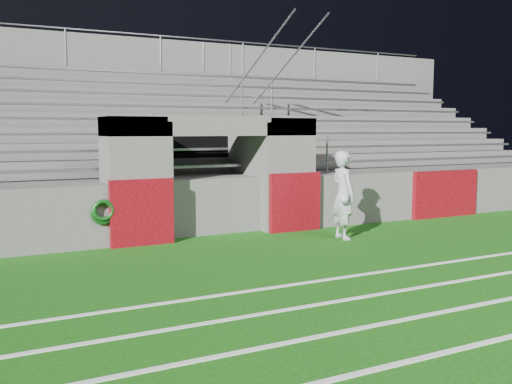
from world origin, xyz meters
TOP-DOWN VIEW (x-y plane):
  - ground at (0.00, 0.00)m, footprint 90.00×90.00m
  - stadium_structure at (0.00, 7.97)m, footprint 26.00×8.48m
  - goalkeeper_with_ball at (2.23, 1.67)m, footprint 0.55×0.76m
  - hose_coil at (-2.57, 2.93)m, footprint 0.49×0.14m

SIDE VIEW (x-z plane):
  - ground at x=0.00m, z-range 0.00..0.00m
  - hose_coil at x=-2.57m, z-range 0.49..1.00m
  - goalkeeper_with_ball at x=2.23m, z-range 0.00..1.89m
  - stadium_structure at x=0.00m, z-range -1.22..4.20m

